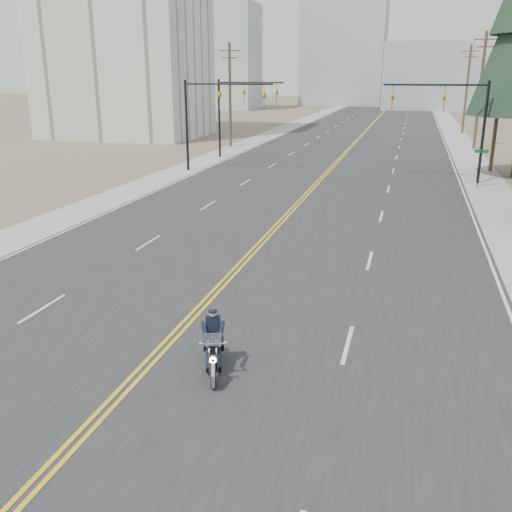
% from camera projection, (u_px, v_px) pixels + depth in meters
% --- Properties ---
extents(ground_plane, '(400.00, 400.00, 0.00)m').
position_uv_depth(ground_plane, '(122.00, 393.00, 13.84)').
color(ground_plane, '#776D56').
rests_on(ground_plane, ground).
extents(road, '(20.00, 200.00, 0.01)m').
position_uv_depth(road, '(366.00, 131.00, 78.19)').
color(road, '#303033').
rests_on(road, ground).
extents(sidewalk_left, '(3.00, 200.00, 0.01)m').
position_uv_depth(sidewalk_left, '(284.00, 129.00, 81.06)').
color(sidewalk_left, '#A5A5A0').
rests_on(sidewalk_left, ground).
extents(sidewalk_right, '(3.00, 200.00, 0.01)m').
position_uv_depth(sidewalk_right, '(454.00, 133.00, 75.31)').
color(sidewalk_right, '#A5A5A0').
rests_on(sidewalk_right, ground).
extents(traffic_mast_left, '(7.10, 0.26, 7.00)m').
position_uv_depth(traffic_mast_left, '(210.00, 108.00, 44.00)').
color(traffic_mast_left, black).
rests_on(traffic_mast_left, ground).
extents(traffic_mast_right, '(7.10, 0.26, 7.00)m').
position_uv_depth(traffic_mast_right, '(455.00, 111.00, 39.51)').
color(traffic_mast_right, black).
rests_on(traffic_mast_right, ground).
extents(traffic_mast_far, '(6.10, 0.26, 7.00)m').
position_uv_depth(traffic_mast_far, '(237.00, 104.00, 51.46)').
color(traffic_mast_far, black).
rests_on(traffic_mast_far, ground).
extents(street_sign, '(0.90, 0.06, 2.62)m').
position_uv_depth(street_sign, '(480.00, 162.00, 38.17)').
color(street_sign, black).
rests_on(street_sign, ground).
extents(utility_pole_c, '(2.20, 0.30, 11.00)m').
position_uv_depth(utility_pole_c, '(499.00, 97.00, 43.91)').
color(utility_pole_c, brown).
rests_on(utility_pole_c, ground).
extents(utility_pole_d, '(2.20, 0.30, 11.50)m').
position_uv_depth(utility_pole_d, '(480.00, 89.00, 57.62)').
color(utility_pole_d, brown).
rests_on(utility_pole_d, ground).
extents(utility_pole_e, '(2.20, 0.30, 11.00)m').
position_uv_depth(utility_pole_e, '(467.00, 88.00, 73.32)').
color(utility_pole_e, brown).
rests_on(utility_pole_e, ground).
extents(utility_pole_left, '(2.20, 0.30, 10.50)m').
position_uv_depth(utility_pole_left, '(230.00, 94.00, 59.43)').
color(utility_pole_left, brown).
rests_on(utility_pole_left, ground).
extents(apartment_block, '(18.00, 14.00, 30.00)m').
position_uv_depth(apartment_block, '(121.00, 6.00, 66.84)').
color(apartment_block, silver).
rests_on(apartment_block, ground).
extents(haze_bldg_a, '(14.00, 12.00, 22.00)m').
position_uv_depth(haze_bldg_a, '(225.00, 57.00, 124.97)').
color(haze_bldg_a, '#B7BCC6').
rests_on(haze_bldg_a, ground).
extents(haze_bldg_b, '(18.00, 14.00, 14.00)m').
position_uv_depth(haze_bldg_b, '(426.00, 76.00, 124.63)').
color(haze_bldg_b, '#ADB2B7').
rests_on(haze_bldg_b, ground).
extents(haze_bldg_d, '(20.00, 15.00, 26.00)m').
position_uv_depth(haze_bldg_d, '(344.00, 51.00, 141.60)').
color(haze_bldg_d, '#ADB2B7').
rests_on(haze_bldg_d, ground).
extents(haze_bldg_e, '(14.00, 14.00, 12.00)m').
position_uv_depth(haze_bldg_e, '(495.00, 80.00, 143.67)').
color(haze_bldg_e, '#B7BCC6').
rests_on(haze_bldg_e, ground).
extents(haze_bldg_f, '(12.00, 12.00, 16.00)m').
position_uv_depth(haze_bldg_f, '(187.00, 72.00, 143.42)').
color(haze_bldg_f, '#ADB2B7').
rests_on(haze_bldg_f, ground).
extents(motorcyclist, '(1.52, 2.28, 1.64)m').
position_uv_depth(motorcyclist, '(213.00, 343.00, 14.58)').
color(motorcyclist, black).
rests_on(motorcyclist, ground).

